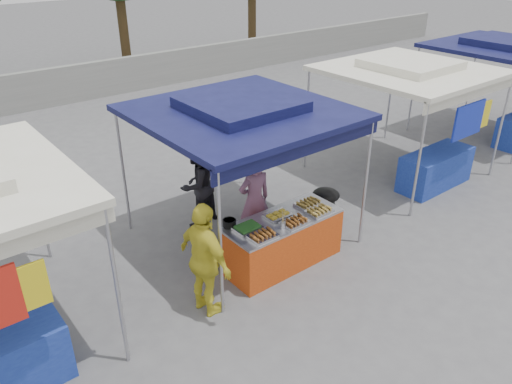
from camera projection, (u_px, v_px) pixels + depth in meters
ground_plane at (278, 259)px, 8.49m from camera, size 80.00×80.00×0.00m
back_wall at (52, 87)px, 15.84m from camera, size 40.00×0.25×1.20m
main_canopy at (242, 111)px, 8.07m from camera, size 3.20×3.20×2.57m
neighbor_stall_right at (421, 109)px, 10.65m from camera, size 3.20×3.20×2.57m
vendor_table at (282, 241)px, 8.22m from camera, size 2.00×0.80×0.85m
food_tray_fl at (263, 236)px, 7.50m from camera, size 0.42×0.30×0.07m
food_tray_fm at (295, 222)px, 7.86m from camera, size 0.42×0.30×0.07m
food_tray_fr at (319, 211)px, 8.17m from camera, size 0.42×0.30×0.07m
food_tray_bl at (248, 228)px, 7.71m from camera, size 0.42×0.30×0.07m
food_tray_bm at (278, 215)px, 8.05m from camera, size 0.42×0.30×0.07m
food_tray_br at (308, 203)px, 8.41m from camera, size 0.42×0.30×0.07m
cooking_pot at (229, 223)px, 7.78m from camera, size 0.21×0.21×0.12m
skewer_cup at (283, 225)px, 7.74m from camera, size 0.09×0.09×0.11m
wok_burner at (325, 206)px, 9.13m from camera, size 0.50×0.50×0.84m
crate_left at (247, 245)px, 8.63m from camera, size 0.47×0.33×0.28m
crate_right at (275, 234)px, 8.94m from camera, size 0.49×0.34×0.29m
crate_stacked at (275, 220)px, 8.80m from camera, size 0.48×0.33×0.29m
vendor_woman at (255, 200)px, 8.62m from camera, size 0.65×0.47×1.67m
helper_man at (197, 184)px, 9.20m from camera, size 0.93×0.82×1.63m
customer_person at (205, 261)px, 6.94m from camera, size 0.51×1.06×1.76m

